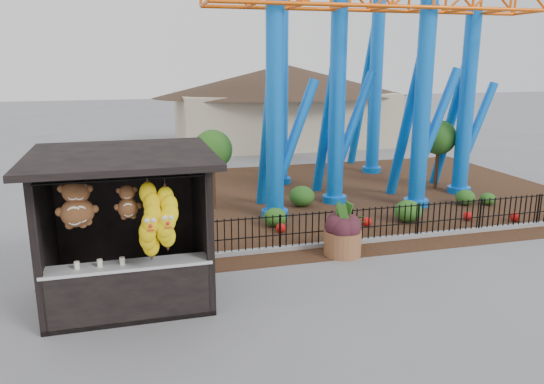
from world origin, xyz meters
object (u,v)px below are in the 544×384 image
object	(u,v)px
prize_booth	(126,232)
terracotta_planter	(343,243)
potted_plant	(348,230)
roller_coaster	(359,12)

from	to	relation	value
prize_booth	terracotta_planter	distance (m)	5.60
potted_plant	prize_booth	bearing A→B (deg)	-138.14
roller_coaster	prize_booth	bearing A→B (deg)	-137.99
prize_booth	terracotta_planter	xyz separation A→B (m)	(5.28, 1.43, -1.21)
potted_plant	roller_coaster	bearing A→B (deg)	89.28
roller_coaster	potted_plant	distance (m)	8.50
terracotta_planter	potted_plant	bearing A→B (deg)	50.18
roller_coaster	terracotta_planter	distance (m)	8.96
roller_coaster	terracotta_planter	xyz separation A→B (m)	(-2.85, -5.89, -6.12)
roller_coaster	potted_plant	bearing A→B (deg)	-114.75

